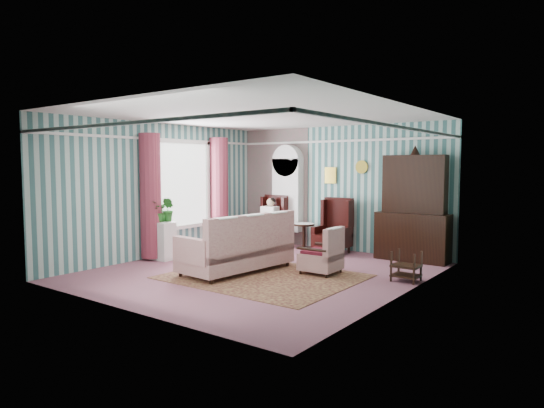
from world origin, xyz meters
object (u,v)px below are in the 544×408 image
Objects in this scene: seated_woman at (270,222)px; floral_armchair at (321,248)px; sofa at (237,246)px; coffee_table at (223,253)px; bookcase at (287,200)px; wingback_right at (332,226)px; plant_stand at (162,241)px; wingback_left at (270,221)px; nest_table at (406,266)px; round_side_table at (304,236)px; dresser_hutch at (413,204)px.

floral_armchair is (2.59, -1.92, -0.10)m from seated_woman.
sofa is 1.57m from floral_armchair.
coffee_table is at bearing 64.69° from sofa.
bookcase is 1.79× the size of wingback_right.
plant_stand is at bearing 102.38° from floral_armchair.
wingback_right reaches higher than floral_armchair.
bookcase is 3.30m from sofa.
nest_table is (4.07, -1.55, -0.35)m from wingback_left.
wingback_left reaches higher than floral_armchair.
plant_stand is at bearing -166.16° from nest_table.
round_side_table is at bearing 37.93° from floral_armchair.
coffee_table is at bearing -140.72° from dresser_hutch.
nest_table is 0.65× the size of coffee_table.
plant_stand is at bearing -120.38° from round_side_table.
seated_woman reaches higher than floral_armchair.
wingback_right is 2.08× the size of round_side_table.
dresser_hutch reaches higher than floral_armchair.
wingback_right is 1.29× the size of floral_armchair.
round_side_table is 3.60m from nest_table.
wingback_left is at bearing 180.00° from wingback_right.
wingback_right is 2.10m from floral_armchair.
dresser_hutch is at bearing -2.11° from bookcase.
wingback_right reaches higher than nest_table.
round_side_table is at bearing 9.46° from seated_woman.
bookcase reaches higher than wingback_right.
nest_table is 1.54m from floral_armchair.
dresser_hutch reaches higher than plant_stand.
wingback_right is at bearing -10.01° from round_side_table.
bookcase is at bearing 57.34° from seated_woman.
dresser_hutch reaches higher than nest_table.
coffee_table is (-3.62, -0.67, -0.08)m from nest_table.
round_side_table is at bearing 169.99° from wingback_right.
seated_woman is 3.23m from floral_armchair.
floral_armchair reaches higher than nest_table.
bookcase reaches higher than coffee_table.
sofa is (-2.84, -1.14, 0.21)m from nest_table.
nest_table is 5.02m from plant_stand.
wingback_left is at bearing -170.54° from round_side_table.
nest_table is at bearing 10.54° from coffee_table.
plant_stand is (-2.55, -2.75, -0.22)m from wingback_right.
wingback_left is 2.31× the size of nest_table.
plant_stand is at bearing -157.16° from coffee_table.
wingback_right is (1.50, -0.39, -0.50)m from bookcase.
wingback_left is at bearing 30.39° from sofa.
dresser_hutch is 3.56m from seated_woman.
sofa is 0.95m from coffee_table.
floral_armchair is 2.18m from coffee_table.
seated_woman is (0.00, 0.00, -0.04)m from wingback_left.
bookcase is 3.73× the size of round_side_table.
floral_armchair is at bearing -54.72° from sofa.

